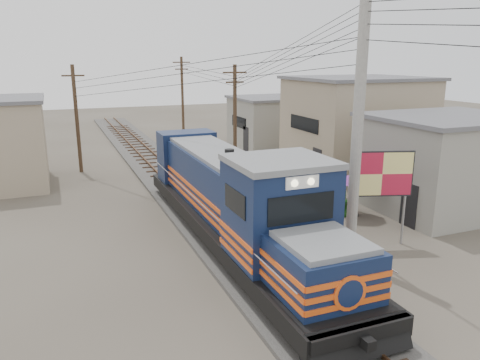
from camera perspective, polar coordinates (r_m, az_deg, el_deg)
name	(u,v)px	position (r m, az deg, el deg)	size (l,w,h in m)	color
ground	(260,268)	(17.29, 2.45, -10.71)	(120.00, 120.00, 0.00)	#473F35
ballast	(186,194)	(26.11, -6.62, -1.71)	(3.60, 70.00, 0.16)	#595651
track	(186,191)	(26.06, -6.63, -1.33)	(1.15, 70.00, 0.12)	#51331E
locomotive	(235,202)	(18.74, -0.59, -2.65)	(3.14, 17.10, 4.24)	black
utility_pole_main	(358,128)	(17.13, 14.14, 6.16)	(0.40, 0.40, 10.00)	#9E9B93
wooden_pole_mid	(235,117)	(30.50, -0.62, 7.67)	(1.60, 0.24, 7.00)	#4C3826
wooden_pole_far	(182,97)	(43.82, -7.03, 10.04)	(1.60, 0.24, 7.50)	#4C3826
wooden_pole_left	(77,117)	(32.45, -19.29, 7.28)	(1.60, 0.24, 7.00)	#4C3826
power_lines	(187,54)	(23.57, -6.50, 14.98)	(9.65, 19.00, 3.30)	black
shophouse_front	(446,163)	(25.40, 23.87, 1.95)	(7.35, 6.30, 4.70)	gray
shophouse_mid	(356,124)	(32.65, 13.99, 6.70)	(8.40, 7.35, 6.20)	gray
shophouse_back	(272,121)	(40.55, 3.86, 7.16)	(6.30, 6.30, 4.20)	gray
billboard	(382,176)	(19.25, 16.88, 0.45)	(2.43, 0.91, 3.90)	#99999E
market_umbrella	(357,177)	(22.80, 14.07, 0.32)	(2.15, 2.15, 2.19)	black
vendor	(342,185)	(25.88, 12.37, -0.62)	(0.53, 0.35, 1.46)	black
plant_nursery	(315,203)	(23.34, 9.15, -2.82)	(3.43, 3.03, 1.09)	#1C5117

